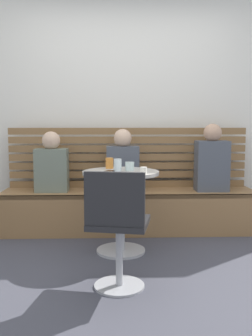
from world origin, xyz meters
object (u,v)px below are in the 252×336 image
white_chair (118,226)px  phone_on_table (109,171)px  cup_espresso_small (144,170)px  cup_water_clear (118,165)px  person_child_left (52,165)px  cafe_table (121,196)px  person_adult (212,161)px  cup_glass_short (130,166)px  person_child_middle (123,164)px  booth_bench (129,211)px  cup_tumbler_orange (110,163)px

white_chair → phone_on_table: 0.81m
cup_espresso_small → cup_water_clear: bearing=143.2°
person_child_left → cup_espresso_small: size_ratio=11.33×
cafe_table → person_adult: size_ratio=1.03×
cup_glass_short → person_child_middle: bearing=93.8°
phone_on_table → cup_glass_short: bearing=-137.9°
white_chair → person_child_left: (-0.67, 1.50, 0.25)m
white_chair → cup_glass_short: (0.12, 0.82, 0.32)m
cafe_table → person_child_left: 1.01m
person_child_left → cup_water_clear: person_child_left is taller
phone_on_table → cup_espresso_small: bearing=-177.7°
cup_water_clear → phone_on_table: cup_water_clear is taller
cup_glass_short → phone_on_table: 0.20m
white_chair → cup_water_clear: same height
phone_on_table → cafe_table: bearing=-128.6°
booth_bench → person_adult: bearing=-1.5°
booth_bench → cup_tumbler_orange: (-0.20, -0.49, 0.57)m
white_chair → cup_tumbler_orange: 1.06m
cup_glass_short → phone_on_table: size_ratio=0.57×
cup_glass_short → cup_espresso_small: 0.21m
cup_glass_short → phone_on_table: (-0.19, -0.06, -0.04)m
cup_glass_short → phone_on_table: bearing=-161.4°
person_child_middle → cup_glass_short: (0.04, -0.67, 0.05)m
cup_water_clear → cup_glass_short: bearing=8.7°
cup_tumbler_orange → phone_on_table: (-0.01, -0.25, -0.05)m
booth_bench → person_child_left: (-0.82, 0.00, 0.50)m
booth_bench → phone_on_table: bearing=-105.9°
white_chair → cup_espresso_small: 0.75m
white_chair → cup_tumbler_orange: (-0.06, 1.00, 0.33)m
booth_bench → cafe_table: cafe_table is taller
person_child_left → cup_tumbler_orange: (0.61, -0.49, 0.07)m
booth_bench → cafe_table: bearing=-98.5°
cup_tumbler_orange → phone_on_table: bearing=-91.4°
cafe_table → person_adult: 1.21m
person_child_middle → cup_water_clear: 0.69m
person_adult → booth_bench: bearing=178.5°
cafe_table → cup_water_clear: cup_water_clear is taller
phone_on_table → person_child_middle: bearing=-77.4°
cup_espresso_small → person_child_left: bearing=136.6°
person_child_left → cup_water_clear: size_ratio=5.77×
cup_espresso_small → phone_on_table: size_ratio=0.40×
cup_water_clear → cup_glass_short: (0.11, 0.02, -0.02)m
person_adult → person_child_left: size_ratio=1.13×
person_adult → cup_water_clear: 1.21m
cup_espresso_small → person_child_middle: bearing=100.2°
booth_bench → cup_water_clear: bearing=-100.6°
white_chair → person_adult: size_ratio=1.19×
phone_on_table → booth_bench: bearing=-82.3°
white_chair → person_child_middle: bearing=87.1°
booth_bench → white_chair: 1.52m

